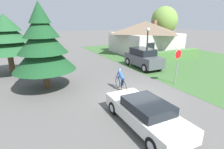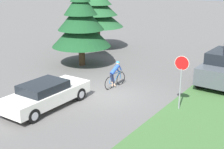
# 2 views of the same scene
# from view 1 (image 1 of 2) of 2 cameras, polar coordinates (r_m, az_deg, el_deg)

# --- Properties ---
(ground_plane) EXTENTS (140.00, 140.00, 0.00)m
(ground_plane) POSITION_cam_1_polar(r_m,az_deg,el_deg) (11.41, 7.55, -6.90)
(ground_plane) COLOR #5B5956
(grass_verge_right) EXTENTS (16.00, 36.00, 0.01)m
(grass_verge_right) POSITION_cam_1_polar(r_m,az_deg,el_deg) (21.86, 26.53, 3.27)
(grass_verge_right) COLOR #3D6633
(grass_verge_right) RESTS_ON ground
(cottage_house) EXTENTS (8.54, 8.71, 4.64)m
(cottage_house) POSITION_cam_1_polar(r_m,az_deg,el_deg) (26.26, 10.70, 12.04)
(cottage_house) COLOR beige
(cottage_house) RESTS_ON ground
(hedge_row) EXTENTS (10.54, 0.90, 1.09)m
(hedge_row) POSITION_cam_1_polar(r_m,az_deg,el_deg) (21.85, 17.28, 5.78)
(hedge_row) COLOR #4C7A3D
(hedge_row) RESTS_ON ground
(sedan_left_lane) EXTENTS (1.86, 4.65, 1.28)m
(sedan_left_lane) POSITION_cam_1_polar(r_m,az_deg,el_deg) (8.21, 10.79, -12.22)
(sedan_left_lane) COLOR silver
(sedan_left_lane) RESTS_ON ground
(cyclist) EXTENTS (0.44, 1.81, 1.49)m
(cyclist) POSITION_cam_1_polar(r_m,az_deg,el_deg) (12.04, 2.91, -1.80)
(cyclist) COLOR black
(cyclist) RESTS_ON ground
(parked_suv_right) EXTENTS (2.05, 4.53, 1.95)m
(parked_suv_right) POSITION_cam_1_polar(r_m,az_deg,el_deg) (17.93, 10.14, 5.25)
(parked_suv_right) COLOR #4C5156
(parked_suv_right) RESTS_ON ground
(stop_sign) EXTENTS (0.68, 0.08, 2.62)m
(stop_sign) POSITION_cam_1_polar(r_m,az_deg,el_deg) (13.70, 20.61, 4.40)
(stop_sign) COLOR gray
(stop_sign) RESTS_ON ground
(street_lamp) EXTENTS (0.36, 0.36, 4.06)m
(street_lamp) POSITION_cam_1_polar(r_m,az_deg,el_deg) (17.34, 11.48, 10.79)
(street_lamp) COLOR black
(street_lamp) RESTS_ON ground
(conifer_tall_near) EXTENTS (4.14, 4.14, 5.82)m
(conifer_tall_near) POSITION_cam_1_polar(r_m,az_deg,el_deg) (12.55, -21.71, 9.02)
(conifer_tall_near) COLOR #4C3823
(conifer_tall_near) RESTS_ON ground
(conifer_tall_far) EXTENTS (4.47, 4.47, 5.17)m
(conifer_tall_far) POSITION_cam_1_polar(r_m,az_deg,el_deg) (17.45, -31.14, 10.52)
(conifer_tall_far) COLOR #4C3823
(conifer_tall_far) RESTS_ON ground
(deciduous_tree_right) EXTENTS (4.19, 4.19, 6.73)m
(deciduous_tree_right) POSITION_cam_1_polar(r_m,az_deg,el_deg) (30.68, 16.69, 16.49)
(deciduous_tree_right) COLOR #4C3823
(deciduous_tree_right) RESTS_ON ground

